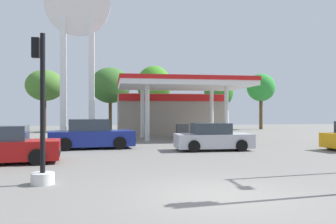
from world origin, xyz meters
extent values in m
plane|color=slate|center=(0.00, 0.00, 0.00)|extent=(90.00, 90.00, 0.00)
cube|color=gray|center=(2.82, 24.59, 1.83)|extent=(9.54, 5.94, 3.65)
cube|color=red|center=(2.82, 21.57, 3.30)|extent=(9.54, 0.12, 0.60)
cube|color=white|center=(2.82, 17.89, 4.08)|extent=(9.67, 6.86, 0.35)
cube|color=red|center=(2.82, 17.89, 4.41)|extent=(9.77, 6.96, 0.30)
cylinder|color=silver|center=(-0.08, 16.00, 1.95)|extent=(0.32, 0.32, 3.91)
cylinder|color=silver|center=(5.72, 16.00, 1.95)|extent=(0.32, 0.32, 3.91)
cylinder|color=silver|center=(-0.08, 19.78, 1.95)|extent=(0.32, 0.32, 3.91)
cylinder|color=silver|center=(5.72, 19.78, 1.95)|extent=(0.32, 0.32, 3.91)
cube|color=#4C4C51|center=(2.82, 17.89, 0.55)|extent=(0.90, 0.60, 1.10)
cube|color=white|center=(-6.06, 18.10, 4.50)|extent=(0.40, 0.56, 8.99)
cube|color=white|center=(-4.02, 18.10, 4.50)|extent=(0.40, 0.56, 8.99)
cylinder|color=white|center=(-5.04, 18.10, 10.07)|extent=(4.80, 0.22, 4.80)
cylinder|color=black|center=(4.07, 10.44, 0.31)|extent=(0.62, 0.22, 0.62)
cylinder|color=black|center=(4.05, 8.78, 0.31)|extent=(0.62, 0.22, 0.62)
cylinder|color=black|center=(1.56, 10.47, 0.31)|extent=(0.62, 0.22, 0.62)
cylinder|color=black|center=(1.54, 8.81, 0.31)|extent=(0.62, 0.22, 0.62)
cube|color=#B2B2BA|center=(2.81, 9.63, 0.51)|extent=(4.07, 1.74, 0.73)
cube|color=#2D3842|center=(2.66, 9.63, 1.15)|extent=(1.95, 1.52, 0.62)
cube|color=black|center=(4.79, 9.61, 0.41)|extent=(0.13, 1.61, 0.23)
cylinder|color=black|center=(9.34, 9.12, 0.33)|extent=(0.69, 0.36, 0.65)
cylinder|color=black|center=(-5.57, 7.33, 0.32)|extent=(0.66, 0.28, 0.64)
cylinder|color=black|center=(-5.39, 5.62, 0.32)|extent=(0.66, 0.28, 0.64)
cube|color=#A51111|center=(-6.77, 6.34, 0.53)|extent=(4.35, 2.18, 0.76)
cube|color=#2D3842|center=(-6.92, 6.33, 1.19)|extent=(2.15, 1.75, 0.64)
cube|color=black|center=(-4.73, 6.55, 0.42)|extent=(0.29, 1.67, 0.24)
cylinder|color=black|center=(-2.32, 12.65, 0.35)|extent=(0.72, 0.31, 0.70)
cylinder|color=black|center=(-2.13, 10.78, 0.35)|extent=(0.72, 0.31, 0.70)
cylinder|color=black|center=(-5.16, 12.35, 0.35)|extent=(0.72, 0.31, 0.70)
cylinder|color=black|center=(-4.96, 10.48, 0.35)|extent=(0.72, 0.31, 0.70)
cube|color=navy|center=(-3.64, 11.57, 0.58)|extent=(4.77, 2.39, 0.83)
cube|color=#2D3842|center=(-3.81, 11.55, 1.30)|extent=(2.36, 1.93, 0.70)
cube|color=black|center=(-1.40, 11.80, 0.46)|extent=(0.32, 1.83, 0.26)
cylinder|color=silver|center=(-4.51, 1.99, 0.16)|extent=(0.65, 0.65, 0.33)
cylinder|color=black|center=(-4.51, 1.99, 2.30)|extent=(0.14, 0.14, 3.95)
cube|color=black|center=(-4.73, 2.15, 3.89)|extent=(0.21, 0.20, 0.57)
sphere|color=red|center=(-4.73, 2.27, 4.07)|extent=(0.15, 0.15, 0.15)
sphere|color=#D89E0C|center=(-4.73, 2.27, 3.89)|extent=(0.15, 0.15, 0.15)
sphere|color=green|center=(-4.73, 2.27, 3.71)|extent=(0.15, 0.15, 0.15)
cylinder|color=brown|center=(-9.68, 31.18, 1.69)|extent=(0.27, 0.27, 3.39)
ellipsoid|color=#45732D|center=(-9.68, 31.18, 4.94)|extent=(4.14, 4.14, 3.39)
cylinder|color=brown|center=(-2.67, 29.23, 1.65)|extent=(0.34, 0.34, 3.29)
ellipsoid|color=#37682B|center=(-2.67, 29.23, 4.89)|extent=(4.25, 4.25, 3.81)
cylinder|color=brown|center=(2.17, 30.33, 1.84)|extent=(0.26, 0.26, 3.67)
ellipsoid|color=#418A26|center=(2.17, 30.33, 5.13)|extent=(3.88, 3.88, 4.18)
cylinder|color=brown|center=(9.68, 30.29, 1.52)|extent=(0.35, 0.35, 3.05)
ellipsoid|color=#287222|center=(9.68, 30.29, 4.30)|extent=(3.34, 3.34, 3.37)
cylinder|color=brown|center=(14.94, 30.44, 1.85)|extent=(0.40, 0.40, 3.70)
ellipsoid|color=#2C8C34|center=(14.94, 30.44, 4.94)|extent=(3.29, 3.29, 3.25)
camera|label=1|loc=(-2.61, -8.27, 2.05)|focal=37.12mm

